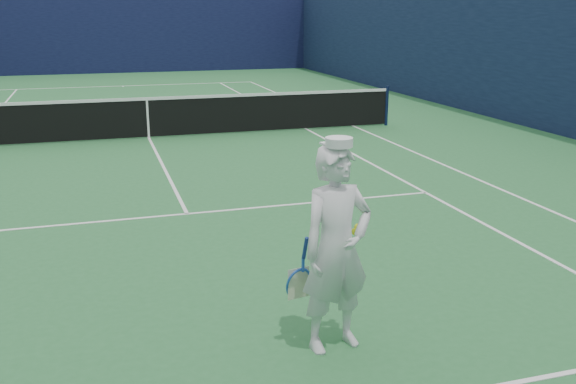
# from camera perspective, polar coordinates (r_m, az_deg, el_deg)

# --- Properties ---
(ground) EXTENTS (80.00, 80.00, 0.00)m
(ground) POSITION_cam_1_polar(r_m,az_deg,el_deg) (16.21, -12.25, 4.69)
(ground) COLOR #276835
(ground) RESTS_ON ground
(court_markings) EXTENTS (11.03, 23.83, 0.01)m
(court_markings) POSITION_cam_1_polar(r_m,az_deg,el_deg) (16.21, -12.25, 4.71)
(court_markings) COLOR white
(court_markings) RESTS_ON ground
(windscreen_fence) EXTENTS (20.12, 36.12, 4.00)m
(windscreen_fence) POSITION_cam_1_polar(r_m,az_deg,el_deg) (15.96, -12.68, 11.75)
(windscreen_fence) COLOR #0E1336
(windscreen_fence) RESTS_ON ground
(tennis_net) EXTENTS (12.88, 0.09, 1.07)m
(tennis_net) POSITION_cam_1_polar(r_m,az_deg,el_deg) (16.12, -12.37, 6.63)
(tennis_net) COLOR #141E4C
(tennis_net) RESTS_ON ground
(tennis_player) EXTENTS (0.86, 0.59, 1.98)m
(tennis_player) POSITION_cam_1_polar(r_m,az_deg,el_deg) (5.80, 4.34, -5.05)
(tennis_player) COLOR white
(tennis_player) RESTS_ON ground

